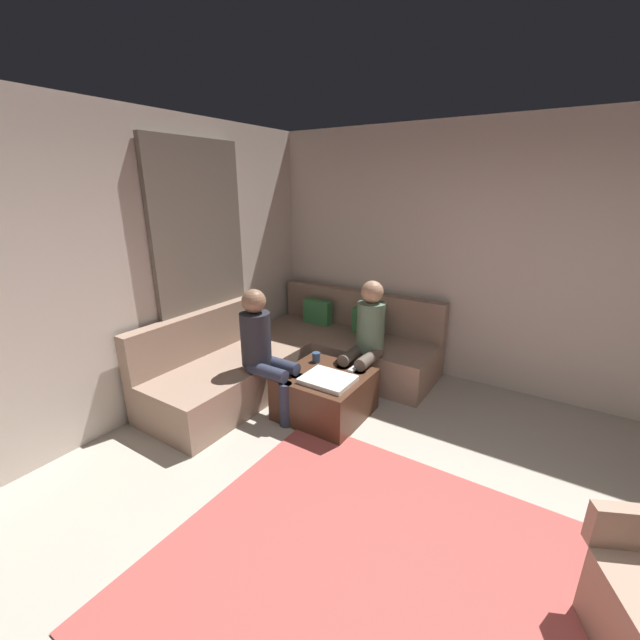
{
  "coord_description": "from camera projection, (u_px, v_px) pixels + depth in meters",
  "views": [
    {
      "loc": [
        0.34,
        -1.43,
        2.08
      ],
      "look_at": [
        -1.63,
        1.63,
        0.85
      ],
      "focal_mm": 22.49,
      "sensor_mm": 36.0,
      "label": 1
    }
  ],
  "objects": [
    {
      "name": "wall_back",
      "position": [
        534.0,
        264.0,
        3.88
      ],
      "size": [
        6.0,
        0.12,
        2.7
      ],
      "primitive_type": "cube",
      "color": "beige",
      "rests_on": "ground_plane"
    },
    {
      "name": "person_on_couch_back",
      "position": [
        366.0,
        336.0,
        3.96
      ],
      "size": [
        0.3,
        0.6,
        1.2
      ],
      "rotation": [
        0.0,
        0.0,
        3.14
      ],
      "color": "brown",
      "rests_on": "ground_plane"
    },
    {
      "name": "folded_blanket",
      "position": [
        328.0,
        379.0,
        3.55
      ],
      "size": [
        0.44,
        0.36,
        0.04
      ],
      "primitive_type": "cube",
      "color": "white",
      "rests_on": "ottoman"
    },
    {
      "name": "game_remote",
      "position": [
        354.0,
        368.0,
        3.79
      ],
      "size": [
        0.05,
        0.15,
        0.02
      ],
      "primitive_type": "cube",
      "color": "white",
      "rests_on": "ottoman"
    },
    {
      "name": "person_on_couch_side",
      "position": [
        264.0,
        348.0,
        3.67
      ],
      "size": [
        0.6,
        0.3,
        1.2
      ],
      "rotation": [
        0.0,
        0.0,
        -1.57
      ],
      "color": "#2D3347",
      "rests_on": "ground_plane"
    },
    {
      "name": "sectional_couch",
      "position": [
        298.0,
        356.0,
        4.45
      ],
      "size": [
        2.1,
        2.55,
        0.87
      ],
      "color": "#9E7F6B",
      "rests_on": "ground_plane"
    },
    {
      "name": "curtain_panel",
      "position": [
        202.0,
        271.0,
        4.07
      ],
      "size": [
        0.06,
        1.1,
        2.5
      ],
      "primitive_type": "cube",
      "color": "#726659",
      "rests_on": "ground_plane"
    },
    {
      "name": "wall_left",
      "position": [
        60.0,
        286.0,
        3.05
      ],
      "size": [
        0.12,
        6.0,
        2.7
      ],
      "primitive_type": "cube",
      "color": "beige",
      "rests_on": "ground_plane"
    },
    {
      "name": "ground_plane",
      "position": [
        418.0,
        636.0,
        1.99
      ],
      "size": [
        6.0,
        6.0,
        0.1
      ],
      "primitive_type": "cube",
      "color": "#B2A899"
    },
    {
      "name": "area_rug",
      "position": [
        389.0,
        591.0,
        2.15
      ],
      "size": [
        2.6,
        2.2,
        0.01
      ],
      "primitive_type": "cube",
      "color": "#AD4C47",
      "rests_on": "ground_plane"
    },
    {
      "name": "coffee_mug",
      "position": [
        316.0,
        357.0,
        3.95
      ],
      "size": [
        0.08,
        0.08,
        0.1
      ],
      "primitive_type": "cylinder",
      "color": "#334C72",
      "rests_on": "ottoman"
    },
    {
      "name": "ottoman",
      "position": [
        325.0,
        394.0,
        3.77
      ],
      "size": [
        0.76,
        0.76,
        0.42
      ],
      "primitive_type": "cube",
      "color": "#4C2D1E",
      "rests_on": "ground_plane"
    }
  ]
}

